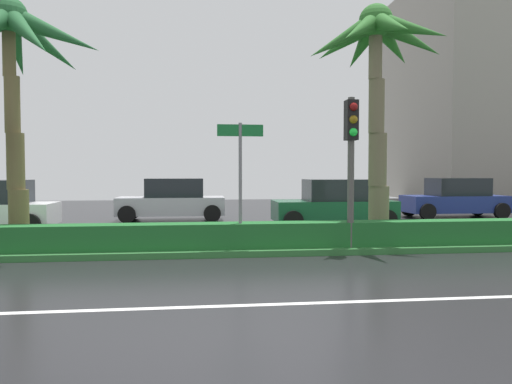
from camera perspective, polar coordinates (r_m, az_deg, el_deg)
ground_plane at (r=14.27m, az=-5.02°, el=-5.84°), size 90.00×42.00×0.10m
near_lane_divider_stripe at (r=7.41m, az=-3.13°, el=-13.13°), size 81.00×0.14×0.01m
median_strip at (r=13.27m, az=-4.87°, el=-5.91°), size 85.50×4.00×0.15m
median_hedge at (r=11.83m, az=-4.63°, el=-5.09°), size 76.50×0.70×0.60m
palm_tree_mid_left at (r=13.87m, az=-26.70°, el=14.58°), size 4.42×4.32×6.13m
palm_tree_centre_left at (r=14.00m, az=13.87°, el=15.21°), size 3.87×3.94×6.32m
traffic_signal_median_right at (r=12.03m, az=11.06°, el=5.49°), size 0.28×0.43×3.63m
street_name_sign at (r=11.67m, az=-1.85°, el=2.84°), size 1.10×0.08×3.00m
car_in_traffic_second at (r=20.28m, az=-9.75°, el=-0.95°), size 4.30×2.02×1.72m
car_in_traffic_third at (r=17.75m, az=9.19°, el=-1.41°), size 4.30×2.02×1.72m
car_in_traffic_fourth at (r=22.96m, az=22.21°, el=-0.71°), size 4.30×2.02×1.72m
building_far_right at (r=41.61m, az=27.29°, el=10.06°), size 15.08×11.68×15.51m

